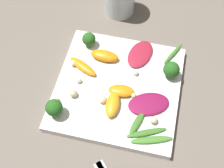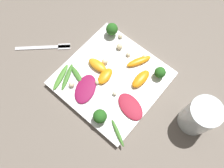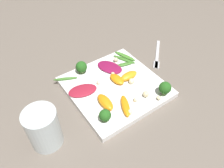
{
  "view_description": "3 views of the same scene",
  "coord_description": "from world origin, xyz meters",
  "views": [
    {
      "loc": [
        -0.07,
        0.36,
        0.63
      ],
      "look_at": [
        0.01,
        0.0,
        0.02
      ],
      "focal_mm": 50.0,
      "sensor_mm": 36.0,
      "label": 1
    },
    {
      "loc": [
        -0.2,
        -0.17,
        0.6
      ],
      "look_at": [
        -0.02,
        -0.02,
        0.03
      ],
      "focal_mm": 35.0,
      "sensor_mm": 36.0,
      "label": 2
    },
    {
      "loc": [
        0.39,
        -0.29,
        0.51
      ],
      "look_at": [
        0.01,
        -0.02,
        0.04
      ],
      "focal_mm": 35.0,
      "sensor_mm": 36.0,
      "label": 3
    }
  ],
  "objects": [
    {
      "name": "orange_segment_3",
      "position": [
        -0.01,
        0.02,
        0.03
      ],
      "size": [
        0.06,
        0.04,
        0.02
      ],
      "color": "orange",
      "rests_on": "plate"
    },
    {
      "name": "orange_segment_0",
      "position": [
        0.09,
        -0.03,
        0.03
      ],
      "size": [
        0.08,
        0.05,
        0.01
      ],
      "color": "orange",
      "rests_on": "plate"
    },
    {
      "name": "arugula_sprig_3",
      "position": [
        -0.1,
        0.11,
        0.02
      ],
      "size": [
        0.09,
        0.04,
        0.01
      ],
      "color": "#47842D",
      "rests_on": "plate"
    },
    {
      "name": "orange_segment_2",
      "position": [
        0.05,
        -0.07,
        0.03
      ],
      "size": [
        0.07,
        0.03,
        0.02
      ],
      "color": "orange",
      "rests_on": "plate"
    },
    {
      "name": "macadamia_nut_6",
      "position": [
        0.12,
        -0.03,
        0.03
      ],
      "size": [
        0.01,
        0.01,
        0.01
      ],
      "color": "beige",
      "rests_on": "plate"
    },
    {
      "name": "macadamia_nut_2",
      "position": [
        -0.03,
        -0.04,
        0.02
      ],
      "size": [
        0.01,
        0.01,
        0.01
      ],
      "color": "beige",
      "rests_on": "plate"
    },
    {
      "name": "macadamia_nut_1",
      "position": [
        -0.04,
        0.02,
        0.03
      ],
      "size": [
        0.01,
        0.01,
        0.01
      ],
      "color": "beige",
      "rests_on": "plate"
    },
    {
      "name": "orange_segment_1",
      "position": [
        0.0,
        0.05,
        0.03
      ],
      "size": [
        0.03,
        0.06,
        0.02
      ],
      "color": "orange",
      "rests_on": "plate"
    },
    {
      "name": "broccoli_floret_2",
      "position": [
        -0.11,
        -0.06,
        0.04
      ],
      "size": [
        0.04,
        0.04,
        0.04
      ],
      "color": "#84AD5B",
      "rests_on": "plate"
    },
    {
      "name": "macadamia_nut_7",
      "position": [
        -0.09,
        0.07,
        0.03
      ],
      "size": [
        0.02,
        0.02,
        0.02
      ],
      "color": "beige",
      "rests_on": "plate"
    },
    {
      "name": "macadamia_nut_5",
      "position": [
        0.02,
        0.05,
        0.03
      ],
      "size": [
        0.02,
        0.02,
        0.02
      ],
      "color": "beige",
      "rests_on": "plate"
    },
    {
      "name": "plate",
      "position": [
        0.0,
        0.0,
        0.01
      ],
      "size": [
        0.28,
        0.28,
        0.02
      ],
      "color": "white",
      "rests_on": "ground_plane"
    },
    {
      "name": "radicchio_leaf_1",
      "position": [
        -0.03,
        -0.1,
        0.02
      ],
      "size": [
        0.07,
        0.1,
        0.01
      ],
      "color": "maroon",
      "rests_on": "plate"
    },
    {
      "name": "radicchio_leaf_0",
      "position": [
        -0.08,
        0.03,
        0.02
      ],
      "size": [
        0.11,
        0.09,
        0.01
      ],
      "color": "maroon",
      "rests_on": "plate"
    },
    {
      "name": "arugula_sprig_1",
      "position": [
        -0.06,
        0.08,
        0.02
      ],
      "size": [
        0.03,
        0.07,
        0.01
      ],
      "color": "#3D7528",
      "rests_on": "plate"
    },
    {
      "name": "fork",
      "position": [
        -0.04,
        0.23,
        0.0
      ],
      "size": [
        0.13,
        0.14,
        0.01
      ],
      "color": "silver",
      "rests_on": "ground_plane"
    },
    {
      "name": "arugula_sprig_0",
      "position": [
        -0.11,
        -0.12,
        0.02
      ],
      "size": [
        0.04,
        0.07,
        0.01
      ],
      "color": "#3D7528",
      "rests_on": "plate"
    },
    {
      "name": "macadamia_nut_0",
      "position": [
        0.09,
        0.01,
        0.03
      ],
      "size": [
        0.01,
        0.01,
        0.01
      ],
      "color": "beige",
      "rests_on": "plate"
    },
    {
      "name": "macadamia_nut_4",
      "position": [
        0.09,
        0.05,
        0.03
      ],
      "size": [
        0.02,
        0.02,
        0.02
      ],
      "color": "beige",
      "rests_on": "plate"
    },
    {
      "name": "broccoli_floret_1",
      "position": [
        0.12,
        0.1,
        0.04
      ],
      "size": [
        0.04,
        0.04,
        0.05
      ],
      "color": "#84AD5B",
      "rests_on": "plate"
    },
    {
      "name": "ground_plane",
      "position": [
        0.0,
        0.0,
        0.0
      ],
      "size": [
        2.4,
        2.4,
        0.0
      ],
      "primitive_type": "plane",
      "color": "#6B6056"
    },
    {
      "name": "broccoli_floret_0",
      "position": [
        0.09,
        -0.1,
        0.04
      ],
      "size": [
        0.03,
        0.03,
        0.04
      ],
      "color": "#7A9E51",
      "rests_on": "plate"
    },
    {
      "name": "drinking_glass",
      "position": [
        0.05,
        -0.25,
        0.06
      ],
      "size": [
        0.08,
        0.08,
        0.11
      ],
      "color": "silver",
      "rests_on": "ground_plane"
    },
    {
      "name": "arugula_sprig_2",
      "position": [
        -0.08,
        0.1,
        0.02
      ],
      "size": [
        0.08,
        0.05,
        0.01
      ],
      "color": "#3D7528",
      "rests_on": "plate"
    },
    {
      "name": "macadamia_nut_3",
      "position": [
        0.12,
        0.07,
        0.03
      ],
      "size": [
        0.01,
        0.01,
        0.01
      ],
      "color": "beige",
      "rests_on": "plate"
    }
  ]
}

